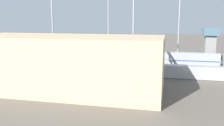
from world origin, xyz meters
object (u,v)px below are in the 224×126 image
(train_on_track_0, at_px, (123,57))
(signal_gantry, at_px, (162,49))
(maintenance_shed, at_px, (66,64))
(light_mast_2, at_px, (179,19))
(control_tower, at_px, (210,42))
(light_mast_3, at_px, (133,21))
(light_mast_0, at_px, (108,15))
(light_mast_1, at_px, (52,20))
(train_on_track_2, at_px, (73,61))
(train_on_track_4, at_px, (115,68))

(train_on_track_0, bearing_deg, signal_gantry, 146.60)
(train_on_track_0, xyz_separation_m, maintenance_shed, (6.86, 39.61, 4.16))
(train_on_track_0, distance_m, light_mast_2, 25.68)
(control_tower, bearing_deg, light_mast_2, 30.07)
(light_mast_3, xyz_separation_m, maintenance_shed, (14.10, 17.11, -10.12))
(train_on_track_0, bearing_deg, light_mast_0, -20.36)
(train_on_track_0, xyz_separation_m, control_tower, (-33.52, -10.28, 5.53))
(light_mast_1, height_order, signal_gantry, light_mast_1)
(train_on_track_2, xyz_separation_m, train_on_track_4, (-18.11, 10.00, -0.00))
(light_mast_1, height_order, maintenance_shed, light_mast_1)
(train_on_track_0, height_order, control_tower, control_tower)
(train_on_track_2, height_order, light_mast_3, light_mast_3)
(train_on_track_4, xyz_separation_m, light_mast_3, (-5.96, 2.50, 14.87))
(train_on_track_2, xyz_separation_m, light_mast_0, (-10.39, -12.39, 16.87))
(train_on_track_4, height_order, maintenance_shed, maintenance_shed)
(train_on_track_0, height_order, light_mast_0, light_mast_0)
(light_mast_2, relative_size, light_mast_3, 1.02)
(train_on_track_2, relative_size, light_mast_1, 2.66)
(light_mast_1, bearing_deg, train_on_track_2, -96.88)
(signal_gantry, height_order, control_tower, control_tower)
(maintenance_shed, bearing_deg, train_on_track_2, -71.39)
(train_on_track_0, height_order, light_mast_1, light_mast_1)
(light_mast_3, bearing_deg, light_mast_0, -61.21)
(signal_gantry, bearing_deg, light_mast_1, 20.52)
(signal_gantry, distance_m, maintenance_shed, 36.91)
(train_on_track_4, xyz_separation_m, control_tower, (-32.24, -30.28, 6.11))
(signal_gantry, bearing_deg, maintenance_shed, 53.35)
(train_on_track_2, xyz_separation_m, signal_gantry, (-32.00, 0.00, 5.40))
(train_on_track_4, bearing_deg, train_on_track_2, -28.91)
(train_on_track_0, height_order, train_on_track_4, train_on_track_0)
(light_mast_2, distance_m, signal_gantry, 17.25)
(train_on_track_0, relative_size, maintenance_shed, 2.55)
(control_tower, bearing_deg, signal_gantry, 47.86)
(light_mast_2, relative_size, maintenance_shed, 0.57)
(train_on_track_2, height_order, light_mast_0, light_mast_0)
(train_on_track_2, relative_size, light_mast_3, 2.71)
(train_on_track_2, relative_size, signal_gantry, 2.86)
(light_mast_3, bearing_deg, maintenance_shed, 50.52)
(train_on_track_2, distance_m, control_tower, 54.62)
(train_on_track_4, xyz_separation_m, signal_gantry, (-13.89, -10.00, 5.40))
(train_on_track_0, height_order, light_mast_3, light_mast_3)
(light_mast_2, distance_m, light_mast_3, 28.89)
(train_on_track_0, distance_m, signal_gantry, 18.80)
(train_on_track_0, relative_size, light_mast_2, 4.43)
(light_mast_1, distance_m, light_mast_2, 46.80)
(light_mast_0, distance_m, signal_gantry, 27.42)
(light_mast_2, bearing_deg, signal_gantry, 66.19)
(train_on_track_0, distance_m, maintenance_shed, 40.41)
(train_on_track_4, xyz_separation_m, light_mast_2, (-19.61, -22.97, 15.23))
(train_on_track_0, bearing_deg, light_mast_3, 107.83)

